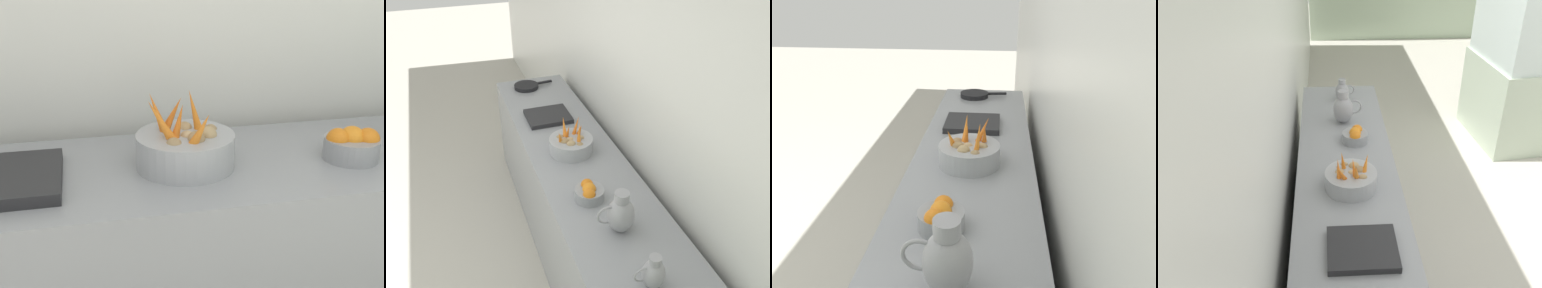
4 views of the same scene
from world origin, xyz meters
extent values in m
cube|color=silver|center=(-1.95, 0.26, 1.50)|extent=(0.10, 9.70, 3.00)
cube|color=gray|center=(-1.53, -0.24, 0.43)|extent=(0.63, 2.87, 0.86)
cylinder|color=#9EA0A5|center=(-1.51, -0.32, 0.91)|extent=(0.30, 0.30, 0.11)
torus|color=#9EA0A5|center=(-1.51, -0.32, 0.87)|extent=(0.18, 0.18, 0.01)
cone|color=orange|center=(-1.50, -0.34, 1.00)|extent=(0.06, 0.07, 0.13)
cone|color=orange|center=(-1.56, -0.28, 1.01)|extent=(0.06, 0.08, 0.16)
cone|color=orange|center=(-1.57, -0.39, 1.01)|extent=(0.10, 0.09, 0.15)
cone|color=orange|center=(-1.59, -0.34, 1.00)|extent=(0.04, 0.09, 0.13)
cone|color=orange|center=(-1.43, -0.29, 1.00)|extent=(0.07, 0.09, 0.12)
cone|color=orange|center=(-1.49, -0.39, 1.01)|extent=(0.05, 0.11, 0.16)
ellipsoid|color=tan|center=(-1.58, -0.30, 0.96)|extent=(0.05, 0.05, 0.04)
ellipsoid|color=#9E7F56|center=(-1.46, -0.29, 0.96)|extent=(0.06, 0.05, 0.05)
ellipsoid|color=tan|center=(-1.49, -0.25, 0.97)|extent=(0.06, 0.05, 0.05)
ellipsoid|color=tan|center=(-1.50, -0.31, 0.96)|extent=(0.05, 0.05, 0.04)
ellipsoid|color=#9E7F56|center=(-1.45, -0.36, 0.96)|extent=(0.06, 0.05, 0.04)
ellipsoid|color=#9E7F56|center=(-1.55, -0.23, 0.96)|extent=(0.05, 0.04, 0.04)
cylinder|color=gray|center=(-1.45, 0.22, 0.90)|extent=(0.18, 0.18, 0.07)
sphere|color=orange|center=(-1.45, 0.21, 0.93)|extent=(0.08, 0.08, 0.08)
sphere|color=orange|center=(-1.43, 0.26, 0.93)|extent=(0.08, 0.08, 0.08)
sphere|color=orange|center=(-1.45, 0.17, 0.93)|extent=(0.08, 0.08, 0.08)
ellipsoid|color=#939399|center=(-1.52, 0.52, 0.97)|extent=(0.15, 0.15, 0.21)
cylinder|color=#939399|center=(-1.52, 0.52, 1.09)|extent=(0.08, 0.08, 0.06)
torus|color=#939399|center=(-1.44, 0.52, 0.99)|extent=(0.11, 0.01, 0.11)
ellipsoid|color=#939399|center=(-1.51, 0.91, 0.94)|extent=(0.11, 0.11, 0.15)
cylinder|color=#939399|center=(-1.51, 0.91, 1.03)|extent=(0.06, 0.06, 0.04)
torus|color=#939399|center=(-1.45, 0.91, 0.95)|extent=(0.08, 0.01, 0.08)
cube|color=#232326|center=(-1.49, -0.84, 0.88)|extent=(0.34, 0.30, 0.04)
cylinder|color=black|center=(-1.46, -1.47, 0.88)|extent=(0.22, 0.22, 0.03)
cube|color=black|center=(-1.64, -1.49, 0.89)|extent=(0.14, 0.04, 0.02)
camera|label=1|loc=(-0.08, -0.62, 1.49)|focal=47.71mm
camera|label=2|loc=(-0.75, 2.06, 2.48)|focal=39.52mm
camera|label=3|loc=(-1.65, 1.35, 1.72)|focal=34.84mm
camera|label=4|loc=(-1.64, -2.35, 2.37)|focal=40.11mm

